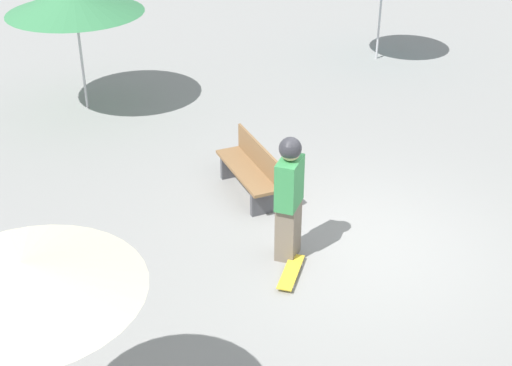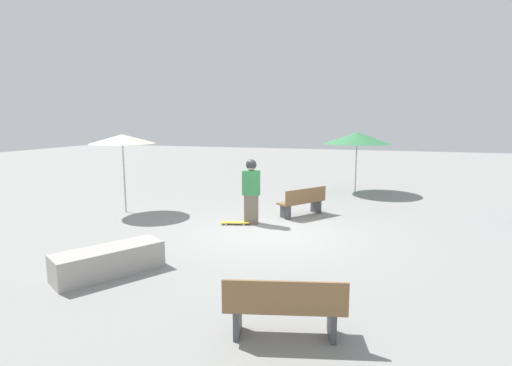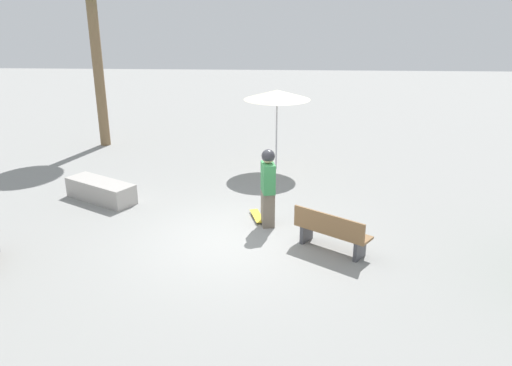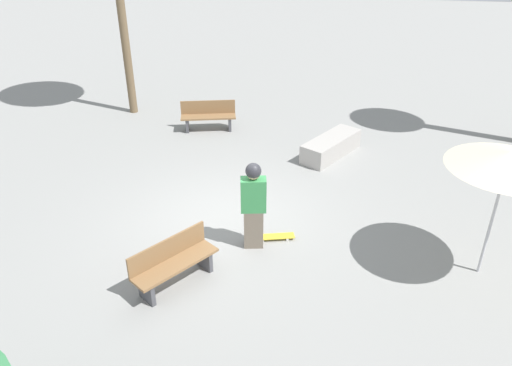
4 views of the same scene
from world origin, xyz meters
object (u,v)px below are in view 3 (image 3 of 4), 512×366
Objects in this scene: skater_main at (268,185)px; shade_umbrella_cream at (277,95)px; skateboard at (257,216)px; concrete_ledge at (101,191)px; bench_far at (331,232)px.

skater_main is 0.74× the size of shade_umbrella_cream.
concrete_ledge reaches higher than skateboard.
skater_main is 4.39m from shade_umbrella_cream.
skater_main is at bearing -160.95° from skateboard.
shade_umbrella_cream is at bearing -12.78° from skater_main.
bench_far is at bearing 12.55° from shade_umbrella_cream.
skater_main is at bearing 72.70° from concrete_ledge.
concrete_ledge is at bearing 61.22° from skateboard.
skateboard is at bearing -5.76° from shade_umbrella_cream.
concrete_ledge is 5.65m from shade_umbrella_cream.
concrete_ledge is at bearing -57.46° from shade_umbrella_cream.
bench_far reaches higher than skateboard.
shade_umbrella_cream is (-5.37, -1.19, 1.85)m from bench_far.
bench_far is at bearing -150.11° from skateboard.
skater_main is 2.17× the size of skateboard.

